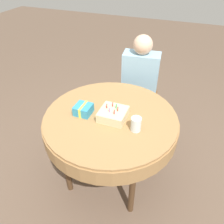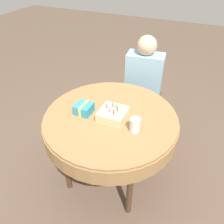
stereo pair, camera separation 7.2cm
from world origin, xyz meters
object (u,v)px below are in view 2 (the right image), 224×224
Objects in this scene: chair at (143,93)px; gift_box at (84,109)px; drinking_glass at (135,125)px; birthday_cake at (113,114)px; person at (143,79)px.

chair is 1.02m from gift_box.
gift_box is (-0.46, 0.04, -0.02)m from drinking_glass.
gift_box is (-0.25, -0.03, 0.00)m from birthday_cake.
gift_box is (-0.26, -0.85, 0.10)m from person.
birthday_cake reaches higher than chair.
birthday_cake is 1.51× the size of gift_box.
birthday_cake is at bearing -96.73° from chair.
chair is at bearing 75.36° from gift_box.
drinking_glass is 0.81× the size of gift_box.
birthday_cake is at bearing -97.46° from person.
person is at bearing 89.62° from birthday_cake.
drinking_glass is (0.21, -0.07, 0.02)m from birthday_cake.
drinking_glass is at bearing -5.59° from gift_box.
person is at bearing -90.00° from chair.
gift_box is at bearing 174.41° from drinking_glass.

